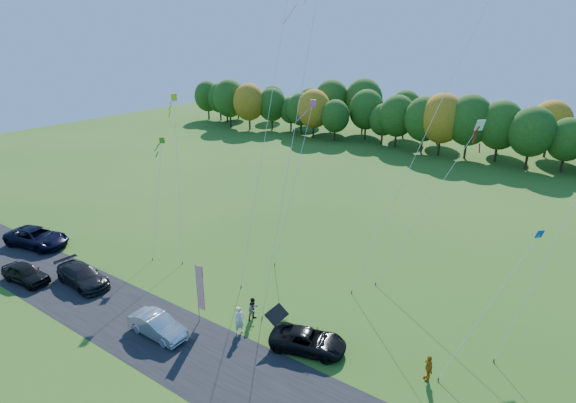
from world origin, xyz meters
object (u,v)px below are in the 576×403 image
Objects in this scene: black_suv at (308,340)px; person_east at (428,367)px; feather_flag at (200,287)px; silver_sedan at (157,326)px.

person_east is at bearing -92.75° from black_suv.
black_suv is 7.99m from feather_flag.
silver_sedan is at bearing -116.81° from feather_flag.
person_east reaches higher than silver_sedan.
feather_flag is at bearing -26.96° from silver_sedan.
feather_flag is at bearing -113.93° from person_east.
person_east is 0.36× the size of feather_flag.
person_east is at bearing -69.49° from silver_sedan.
feather_flag reaches higher than black_suv.
silver_sedan is at bearing 99.97° from black_suv.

